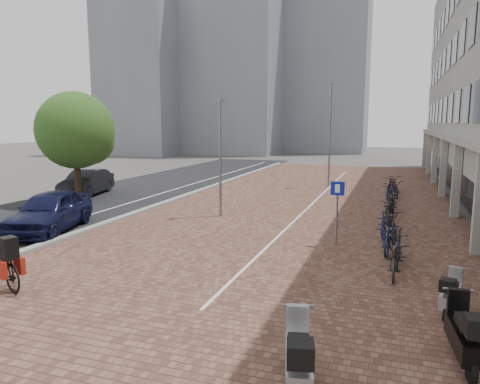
# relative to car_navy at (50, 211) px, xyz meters

# --- Properties ---
(ground) EXTENTS (140.00, 140.00, 0.00)m
(ground) POSITION_rel_car_navy_xyz_m (6.50, -2.00, -0.80)
(ground) COLOR #474442
(ground) RESTS_ON ground
(plaza_brick) EXTENTS (14.50, 42.00, 0.04)m
(plaza_brick) POSITION_rel_car_navy_xyz_m (8.50, 10.00, -0.79)
(plaza_brick) COLOR brown
(plaza_brick) RESTS_ON ground
(street_asphalt) EXTENTS (8.00, 50.00, 0.03)m
(street_asphalt) POSITION_rel_car_navy_xyz_m (-2.50, 10.00, -0.80)
(street_asphalt) COLOR black
(street_asphalt) RESTS_ON ground
(curb) EXTENTS (0.35, 42.00, 0.14)m
(curb) POSITION_rel_car_navy_xyz_m (1.40, 10.00, -0.73)
(curb) COLOR gray
(curb) RESTS_ON ground
(lane_line) EXTENTS (0.12, 44.00, 0.00)m
(lane_line) POSITION_rel_car_navy_xyz_m (-0.50, 10.00, -0.78)
(lane_line) COLOR white
(lane_line) RESTS_ON street_asphalt
(parking_line) EXTENTS (0.10, 30.00, 0.00)m
(parking_line) POSITION_rel_car_navy_xyz_m (8.70, 10.00, -0.77)
(parking_line) COLOR white
(parking_line) RESTS_ON plaza_brick
(bg_towers) EXTENTS (33.00, 23.00, 32.00)m
(bg_towers) POSITION_rel_car_navy_xyz_m (-7.84, 46.93, 13.16)
(bg_towers) COLOR gray
(bg_towers) RESTS_ON ground
(car_navy) EXTENTS (3.09, 5.05, 1.61)m
(car_navy) POSITION_rel_car_navy_xyz_m (0.00, 0.00, 0.00)
(car_navy) COLOR black
(car_navy) RESTS_ON ground
(car_dark) EXTENTS (2.59, 4.80, 1.50)m
(car_dark) POSITION_rel_car_navy_xyz_m (-4.31, 7.71, -0.05)
(car_dark) COLOR black
(car_dark) RESTS_ON ground
(hero_bike) EXTENTS (2.13, 1.25, 1.45)m
(hero_bike) POSITION_rel_car_navy_xyz_m (3.28, -5.37, -0.16)
(hero_bike) COLOR black
(hero_bike) RESTS_ON ground
(scooter_front) EXTENTS (0.80, 1.48, 0.97)m
(scooter_front) POSITION_rel_car_navy_xyz_m (14.00, -3.26, -0.32)
(scooter_front) COLOR #B0B1B6
(scooter_front) RESTS_ON ground
(scooter_mid) EXTENTS (0.70, 1.78, 1.19)m
(scooter_mid) POSITION_rel_car_navy_xyz_m (13.97, -5.51, -0.21)
(scooter_mid) COLOR black
(scooter_mid) RESTS_ON ground
(scooter_back) EXTENTS (0.96, 1.86, 1.22)m
(scooter_back) POSITION_rel_car_navy_xyz_m (11.40, -7.29, -0.19)
(scooter_back) COLOR #AEAEB3
(scooter_back) RESTS_ON ground
(parking_sign) EXTENTS (0.47, 0.11, 2.25)m
(parking_sign) POSITION_rel_car_navy_xyz_m (10.88, 1.54, 0.68)
(parking_sign) COLOR slate
(parking_sign) RESTS_ON ground
(lamp_near) EXTENTS (0.12, 0.12, 5.18)m
(lamp_near) POSITION_rel_car_navy_xyz_m (5.32, 4.71, 1.79)
(lamp_near) COLOR slate
(lamp_near) RESTS_ON ground
(lamp_far) EXTENTS (0.12, 0.12, 6.77)m
(lamp_far) POSITION_rel_car_navy_xyz_m (8.59, 15.70, 2.58)
(lamp_far) COLOR slate
(lamp_far) RESTS_ON ground
(street_tree) EXTENTS (4.01, 4.01, 5.84)m
(street_tree) POSITION_rel_car_navy_xyz_m (-3.06, 5.68, 2.91)
(street_tree) COLOR #382619
(street_tree) RESTS_ON ground
(bike_row) EXTENTS (1.18, 18.12, 1.05)m
(bike_row) POSITION_rel_car_navy_xyz_m (12.63, 7.05, -0.28)
(bike_row) COLOR black
(bike_row) RESTS_ON ground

